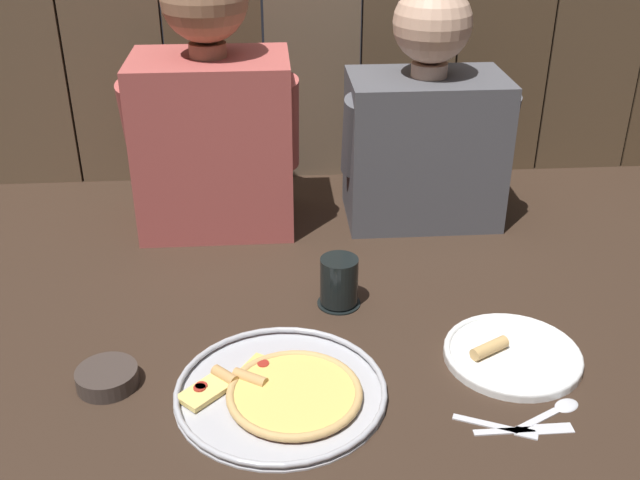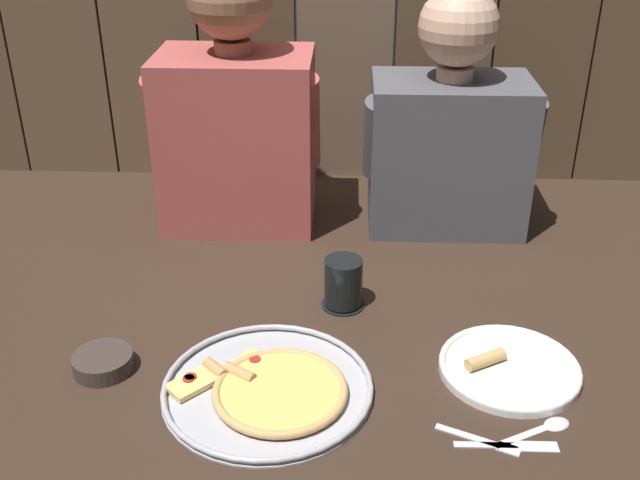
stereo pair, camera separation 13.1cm
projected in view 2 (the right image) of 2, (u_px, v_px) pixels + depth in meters
name	position (u px, v px, depth m)	size (l,w,h in m)	color
ground_plane	(337.00, 358.00, 1.30)	(3.20, 3.20, 0.00)	#332319
pizza_tray	(270.00, 388.00, 1.22)	(0.35, 0.35, 0.03)	#B2B2B7
dinner_plate	(509.00, 367.00, 1.26)	(0.24, 0.24, 0.03)	white
drinking_glass	(343.00, 283.00, 1.43)	(0.08, 0.08, 0.10)	black
dipping_bowl	(103.00, 361.00, 1.27)	(0.10, 0.10, 0.03)	#3D332D
table_fork	(482.00, 440.00, 1.12)	(0.13, 0.07, 0.01)	silver
table_knife	(507.00, 445.00, 1.11)	(0.16, 0.02, 0.01)	silver
table_spoon	(545.00, 427.00, 1.14)	(0.13, 0.08, 0.01)	silver
diner_left	(236.00, 105.00, 1.66)	(0.38, 0.24, 0.61)	#AD4C47
diner_right	(450.00, 124.00, 1.66)	(0.39, 0.22, 0.55)	#4C4C51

